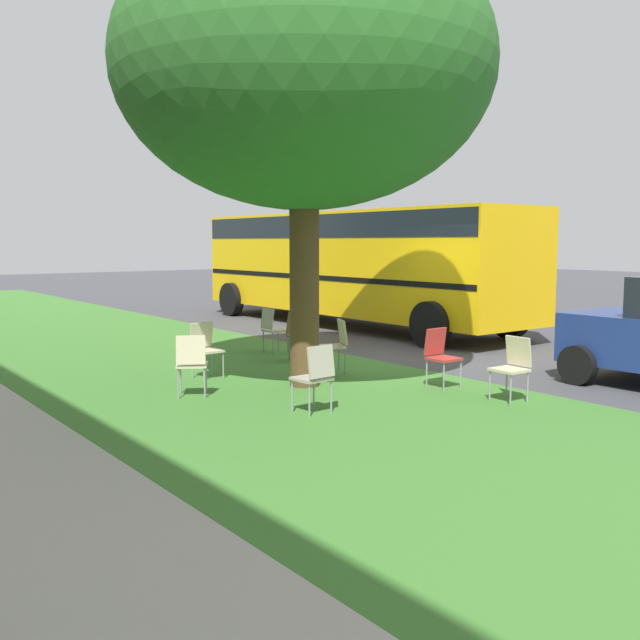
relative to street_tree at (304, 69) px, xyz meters
name	(u,v)px	position (x,y,z in m)	size (l,w,h in m)	color
ground	(387,360)	(0.98, -2.58, -4.62)	(80.00, 80.00, 0.00)	#424247
grass_verge	(236,380)	(0.98, 0.62, -4.62)	(48.00, 6.00, 0.01)	#3D752D
street_tree	(304,69)	(0.00, 0.00, 0.00)	(5.47, 5.47, 6.66)	brown
chair_0	(298,332)	(1.91, -1.23, -4.10)	(0.48, 0.48, 0.88)	brown
chair_1	(513,364)	(-2.56, -1.62, -4.10)	(0.44, 0.44, 0.88)	beige
chair_2	(315,373)	(-1.51, 0.93, -4.10)	(0.45, 0.44, 0.88)	#ADA393
chair_3	(440,353)	(-1.33, -1.52, -4.10)	(0.42, 0.42, 0.88)	#B7332D
chair_4	(205,346)	(1.45, 0.90, -4.10)	(0.45, 0.44, 0.88)	beige
chair_5	(192,360)	(0.31, 1.71, -4.10)	(0.57, 0.57, 0.88)	beige
chair_6	(272,327)	(2.91, -1.34, -4.10)	(0.44, 0.44, 0.88)	#ADA393
chair_7	(336,342)	(0.54, -1.03, -4.10)	(0.55, 0.55, 0.88)	beige
school_bus	(352,257)	(5.51, -5.51, -2.86)	(10.40, 2.80, 2.88)	yellow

